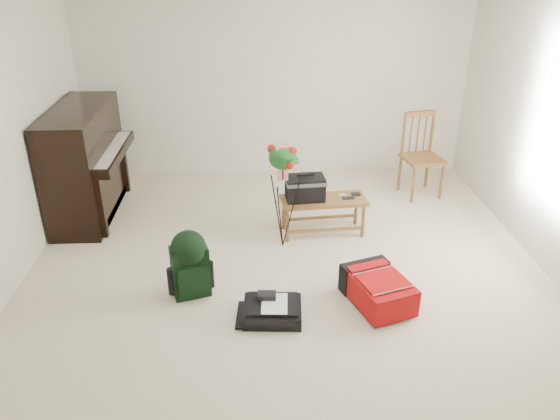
{
  "coord_description": "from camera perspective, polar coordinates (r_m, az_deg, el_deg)",
  "views": [
    {
      "loc": [
        -0.28,
        -4.26,
        2.89
      ],
      "look_at": [
        -0.05,
        0.35,
        0.59
      ],
      "focal_mm": 35.0,
      "sensor_mm": 36.0,
      "label": 1
    }
  ],
  "objects": [
    {
      "name": "floor",
      "position": [
        5.15,
        0.76,
        -7.65
      ],
      "size": [
        5.0,
        5.5,
        0.01
      ],
      "primitive_type": "cube",
      "color": "beige",
      "rests_on": "ground"
    },
    {
      "name": "wall_back",
      "position": [
        7.2,
        -0.57,
        13.3
      ],
      "size": [
        5.0,
        0.04,
        2.5
      ],
      "primitive_type": "cube",
      "color": "white",
      "rests_on": "floor"
    },
    {
      "name": "piano",
      "position": [
        6.57,
        -19.59,
        4.49
      ],
      "size": [
        0.71,
        1.5,
        1.25
      ],
      "color": "black",
      "rests_on": "floor"
    },
    {
      "name": "bench",
      "position": [
        5.79,
        3.24,
        1.98
      ],
      "size": [
        0.94,
        0.44,
        0.7
      ],
      "rotation": [
        0.0,
        0.0,
        0.08
      ],
      "color": "brown",
      "rests_on": "floor"
    },
    {
      "name": "dining_chair",
      "position": [
        6.96,
        14.61,
        5.48
      ],
      "size": [
        0.52,
        0.52,
        1.02
      ],
      "rotation": [
        0.0,
        0.0,
        0.19
      ],
      "color": "brown",
      "rests_on": "floor"
    },
    {
      "name": "red_suitcase",
      "position": [
        4.93,
        10.11,
        -7.86
      ],
      "size": [
        0.61,
        0.76,
        0.27
      ],
      "rotation": [
        0.0,
        0.0,
        0.33
      ],
      "color": "#B90713",
      "rests_on": "floor"
    },
    {
      "name": "black_duffel",
      "position": [
        4.69,
        -0.82,
        -10.4
      ],
      "size": [
        0.51,
        0.42,
        0.21
      ],
      "rotation": [
        0.0,
        0.0,
        -0.07
      ],
      "color": "black",
      "rests_on": "floor"
    },
    {
      "name": "green_backpack",
      "position": [
        4.88,
        -9.44,
        -5.28
      ],
      "size": [
        0.36,
        0.34,
        0.64
      ],
      "rotation": [
        0.0,
        0.0,
        0.29
      ],
      "color": "black",
      "rests_on": "floor"
    },
    {
      "name": "flower_stand",
      "position": [
        5.49,
        0.29,
        1.33
      ],
      "size": [
        0.41,
        0.41,
        1.14
      ],
      "rotation": [
        0.0,
        0.0,
        0.16
      ],
      "color": "black",
      "rests_on": "floor"
    }
  ]
}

